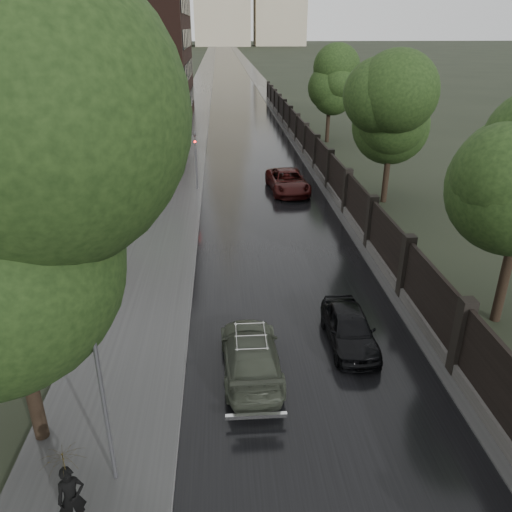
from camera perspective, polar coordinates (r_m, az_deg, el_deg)
The scene contains 14 objects.
road at distance 197.70m, azimuth -3.47°, elevation 21.81°, with size 8.00×420.00×0.02m, color black.
sidewalk_left at distance 197.71m, azimuth -5.35°, elevation 21.78°, with size 4.00×420.00×0.16m, color #2D2D2D.
verge_right at distance 197.85m, azimuth -1.76°, elevation 21.85°, with size 3.00×420.00×0.08m, color #2D2D2D.
fence_right at distance 41.11m, azimuth 6.37°, elevation 11.88°, with size 0.45×75.72×2.70m.
tree_left_far at distance 38.12m, azimuth -12.62°, elevation 16.93°, with size 4.25×4.25×7.39m.
tree_right_b at distance 31.54m, azimuth 15.30°, elevation 14.58°, with size 4.08×4.08×7.01m.
tree_right_c at distance 48.76m, azimuth 8.45°, elevation 18.49°, with size 4.08×4.08×7.01m.
lamp_post at distance 11.92m, azimuth -17.12°, elevation -14.93°, with size 0.25×0.12×5.11m.
traffic_light at distance 33.36m, azimuth -6.90°, elevation 11.29°, with size 0.16×0.32×4.00m.
brick_building at distance 61.38m, azimuth -20.22°, elevation 23.34°, with size 24.00×18.00×20.00m, color black.
volga_sedan at distance 16.07m, azimuth -0.59°, elevation -11.16°, with size 1.81×4.46×1.29m, color #3C4235.
car_right_near at distance 17.61m, azimuth 10.64°, elevation -8.09°, with size 1.52×3.78×1.29m, color black.
car_right_far at distance 33.54m, azimuth 3.65°, elevation 8.52°, with size 2.37×5.14×1.43m, color black.
pedestrian_umbrella at distance 11.80m, azimuth -20.99°, elevation -21.68°, with size 1.23×1.23×2.50m.
Camera 1 is at (-2.62, -7.42, 10.07)m, focal length 35.00 mm.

